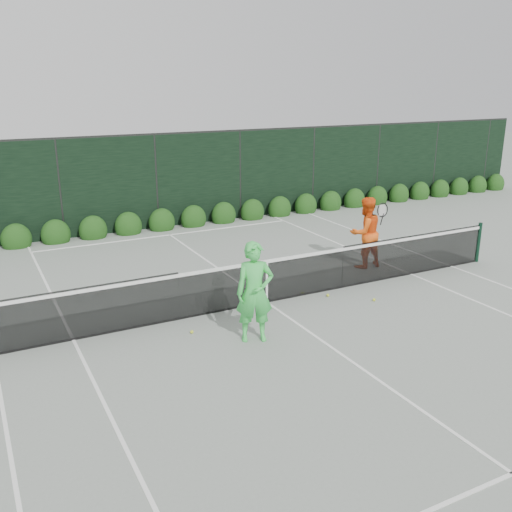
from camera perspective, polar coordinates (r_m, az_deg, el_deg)
ground at (r=12.52m, az=1.06°, el=-4.67°), size 80.00×80.00×0.00m
tennis_net at (r=12.32m, az=0.98°, el=-2.40°), size 12.90×0.10×1.07m
player_woman at (r=10.44m, az=-0.13°, el=-3.64°), size 0.80×0.65×1.90m
player_man at (r=14.87m, az=10.87°, el=2.32°), size 0.95×0.70×1.84m
court_lines at (r=12.51m, az=1.06°, el=-4.65°), size 11.03×23.83×0.01m
windscreen_fence at (r=9.84m, az=8.64°, el=-1.66°), size 32.00×21.07×3.06m
hedge_row at (r=18.75m, az=-9.40°, el=3.31°), size 31.66×0.65×0.94m
tennis_balls at (r=12.39m, az=4.70°, el=-4.80°), size 4.24×1.13×0.07m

